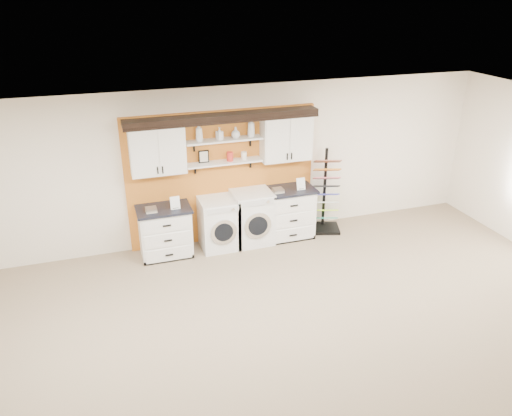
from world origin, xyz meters
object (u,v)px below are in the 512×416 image
object	(u,v)px
base_cabinet_right	(287,213)
sample_rack	(325,205)
dryer	(252,217)
washer	(219,223)
base_cabinet_left	(165,231)

from	to	relation	value
base_cabinet_right	sample_rack	bearing A→B (deg)	2.42
base_cabinet_right	dryer	xyz separation A→B (m)	(-0.69, -0.00, 0.01)
base_cabinet_right	washer	world-z (taller)	base_cabinet_right
base_cabinet_left	dryer	distance (m)	1.57
base_cabinet_right	base_cabinet_left	bearing A→B (deg)	180.00
base_cabinet_left	sample_rack	bearing A→B (deg)	0.62
base_cabinet_right	washer	bearing A→B (deg)	-179.85
dryer	base_cabinet_right	bearing A→B (deg)	0.28
base_cabinet_left	washer	size ratio (longest dim) A/B	0.99
base_cabinet_left	base_cabinet_right	bearing A→B (deg)	-0.00
dryer	washer	bearing A→B (deg)	-180.00
base_cabinet_left	sample_rack	size ratio (longest dim) A/B	0.57
dryer	sample_rack	size ratio (longest dim) A/B	0.62
dryer	sample_rack	distance (m)	1.47
base_cabinet_left	sample_rack	world-z (taller)	sample_rack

